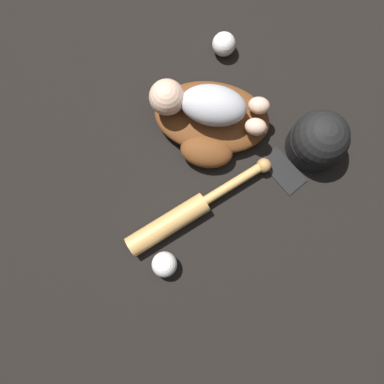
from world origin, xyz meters
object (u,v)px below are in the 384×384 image
(baseball, at_px, (164,264))
(baseball_cap, at_px, (318,140))
(baseball_bat, at_px, (184,215))
(baby_figure, at_px, (203,104))
(baseball_glove, at_px, (211,123))
(baseball_spare, at_px, (222,44))

(baseball, relative_size, baseball_cap, 0.29)
(baseball_bat, bearing_deg, baby_figure, -103.27)
(baseball_glove, bearing_deg, baby_figure, -44.88)
(baby_figure, height_order, baseball_spare, baby_figure)
(baseball_spare, relative_size, baseball_cap, 0.30)
(baseball_spare, bearing_deg, baby_figure, 72.21)
(baby_figure, relative_size, baseball_spare, 4.68)
(baseball_bat, bearing_deg, baseball_glove, -109.04)
(baseball_bat, height_order, baseball_cap, baseball_cap)
(baseball_spare, xyz_separation_m, baseball_cap, (-0.24, 0.32, 0.03))
(baseball_glove, distance_m, baseball_spare, 0.25)
(baseball_spare, bearing_deg, baseball_bat, 74.72)
(baseball_bat, height_order, baseball, baseball)
(baseball_bat, distance_m, baseball_spare, 0.52)
(baseball_glove, bearing_deg, baseball_spare, -101.14)
(baseball, relative_size, baseball_spare, 0.98)
(baseball_spare, distance_m, baseball_cap, 0.40)
(baby_figure, xyz_separation_m, baseball_cap, (-0.31, 0.10, -0.05))
(baby_figure, relative_size, baseball, 4.77)
(baseball_glove, distance_m, baseball_cap, 0.30)
(baseball, xyz_separation_m, baseball_spare, (-0.19, -0.63, 0.00))
(baseball_glove, distance_m, baseball, 0.42)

